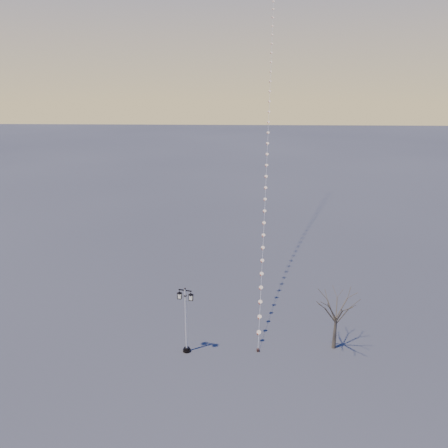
{
  "coord_description": "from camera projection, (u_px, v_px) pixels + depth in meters",
  "views": [
    {
      "loc": [
        0.77,
        -25.35,
        17.33
      ],
      "look_at": [
        -0.45,
        6.0,
        7.13
      ],
      "focal_mm": 36.39,
      "sensor_mm": 36.0,
      "label": 1
    }
  ],
  "objects": [
    {
      "name": "street_lamp",
      "position": [
        186.0,
        317.0,
        29.28
      ],
      "size": [
        1.15,
        0.6,
        4.64
      ],
      "rotation": [
        0.0,
        0.0,
        -0.26
      ],
      "color": "black",
      "rests_on": "ground"
    },
    {
      "name": "kite_train",
      "position": [
        268.0,
        116.0,
        43.6
      ],
      "size": [
        3.18,
        38.1,
        27.74
      ],
      "rotation": [
        0.0,
        0.0,
        -0.06
      ],
      "color": "#321E17",
      "rests_on": "ground"
    },
    {
      "name": "ground",
      "position": [
        227.0,
        357.0,
        29.48
      ],
      "size": [
        300.0,
        300.0,
        0.0
      ],
      "primitive_type": "plane",
      "color": "#414242",
      "rests_on": "ground"
    },
    {
      "name": "bare_tree",
      "position": [
        337.0,
        309.0,
        29.58
      ],
      "size": [
        2.53,
        2.53,
        4.2
      ],
      "rotation": [
        0.0,
        0.0,
        0.4
      ],
      "color": "#4B4131",
      "rests_on": "ground"
    }
  ]
}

